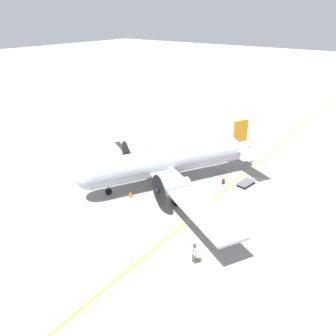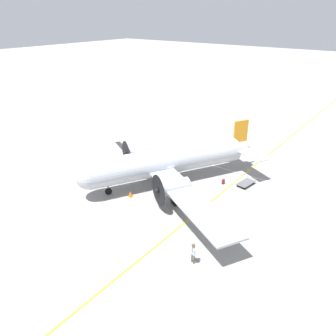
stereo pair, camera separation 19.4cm
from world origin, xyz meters
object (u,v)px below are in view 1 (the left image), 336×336
airliner_main (165,161)px  baggage_cart (246,183)px  traffic_cone (131,194)px  suitcase_near_door (223,181)px  crew_foreground (194,251)px

airliner_main → baggage_cart: 9.03m
baggage_cart → traffic_cone: size_ratio=3.71×
airliner_main → suitcase_near_door: airliner_main is taller
suitcase_near_door → traffic_cone: 10.11m
airliner_main → crew_foreground: (8.70, 9.42, -1.48)m
baggage_cart → suitcase_near_door: bearing=-52.1°
suitcase_near_door → airliner_main: bearing=-55.5°
airliner_main → traffic_cone: 5.04m
airliner_main → suitcase_near_door: bearing=152.6°
airliner_main → suitcase_near_door: (-3.60, 5.23, -2.26)m
airliner_main → crew_foreground: size_ratio=15.63×
suitcase_near_door → crew_foreground: bearing=18.8°
airliner_main → baggage_cart: (-4.79, 7.31, -2.24)m
baggage_cart → traffic_cone: traffic_cone is taller
airliner_main → crew_foreground: bearing=75.4°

